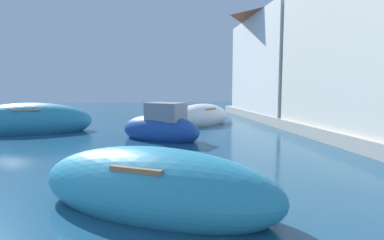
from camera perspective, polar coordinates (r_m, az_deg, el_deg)
quay_promenade at (r=4.31m, az=3.87°, el=-19.29°), size 44.00×32.00×0.50m
moored_boat_0 at (r=17.26m, az=1.78°, el=0.53°), size 4.43×4.30×1.53m
moored_boat_2 at (r=16.06m, az=-28.05°, el=-0.33°), size 5.80×3.13×1.80m
moored_boat_3 at (r=12.37m, az=-5.83°, el=-1.51°), size 3.72×3.24×1.79m
moored_boat_6 at (r=5.35m, az=-7.10°, el=-12.52°), size 4.63×3.48×1.41m
waterfront_building_annex at (r=21.92m, az=18.38°, el=11.28°), size 6.23×9.59×7.28m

